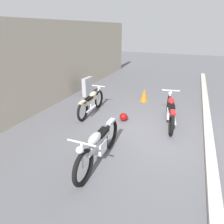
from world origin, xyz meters
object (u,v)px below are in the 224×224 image
Objects in this scene: traffic_cone at (144,95)px; motorcycle_silver at (98,146)px; stone_marker at (88,87)px; motorcycle_red at (170,111)px; helmet at (124,117)px; motorcycle_cream at (92,102)px.

motorcycle_silver reaches higher than traffic_cone.
motorcycle_silver reaches higher than stone_marker.
motorcycle_red is 2.99m from motorcycle_silver.
motorcycle_silver is at bearing -179.82° from traffic_cone.
helmet is at bearing 93.33° from motorcycle_red.
motorcycle_cream is at bearing 84.06° from motorcycle_red.
helmet is 1.35m from motorcycle_cream.
helmet is at bearing -175.39° from motorcycle_silver.
motorcycle_silver reaches higher than helmet.
traffic_cone is at bearing 179.94° from motorcycle_silver.
motorcycle_red is 0.97× the size of motorcycle_silver.
traffic_cone is (2.16, -0.18, 0.14)m from helmet.
stone_marker is at bearing 94.66° from traffic_cone.
motorcycle_silver reaches higher than motorcycle_red.
helmet is at bearing -128.28° from stone_marker.
traffic_cone is at bearing -4.88° from helmet.
motorcycle_silver is at bearing 144.35° from motorcycle_red.
traffic_cone is 4.51m from motorcycle_silver.
traffic_cone is at bearing -37.86° from motorcycle_cream.
motorcycle_silver reaches higher than motorcycle_cream.
motorcycle_cream is at bearing 83.58° from helmet.
motorcycle_cream reaches higher than helmet.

